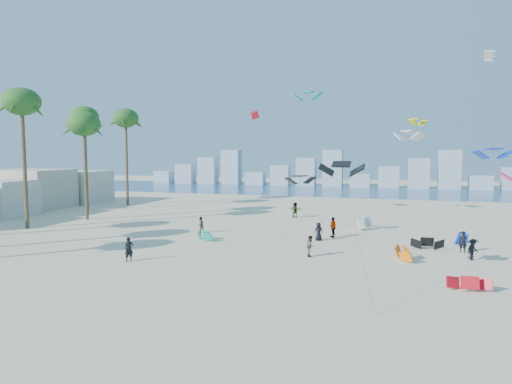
# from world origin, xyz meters

# --- Properties ---
(ground) EXTENTS (220.00, 220.00, 0.00)m
(ground) POSITION_xyz_m (0.00, 0.00, 0.00)
(ground) COLOR beige
(ground) RESTS_ON ground
(ocean) EXTENTS (220.00, 220.00, 0.00)m
(ocean) POSITION_xyz_m (0.00, 72.00, 0.01)
(ocean) COLOR navy
(ocean) RESTS_ON ground
(kitesurfer_near) EXTENTS (0.75, 0.77, 1.78)m
(kitesurfer_near) POSITION_xyz_m (-3.94, 6.66, 0.89)
(kitesurfer_near) COLOR black
(kitesurfer_near) RESTS_ON ground
(kitesurfer_mid) EXTENTS (0.80, 0.92, 1.62)m
(kitesurfer_mid) POSITION_xyz_m (8.59, 12.03, 0.81)
(kitesurfer_mid) COLOR gray
(kitesurfer_mid) RESTS_ON ground
(kitesurfers_far) EXTENTS (25.01, 18.62, 1.93)m
(kitesurfers_far) POSITION_xyz_m (8.22, 22.21, 0.88)
(kitesurfers_far) COLOR black
(kitesurfers_far) RESTS_ON ground
(grounded_kites) EXTENTS (24.00, 22.27, 1.07)m
(grounded_kites) POSITION_xyz_m (14.26, 18.05, 0.46)
(grounded_kites) COLOR #0C9B7D
(grounded_kites) RESTS_ON ground
(flying_kites) EXTENTS (30.30, 32.88, 18.55)m
(flying_kites) POSITION_xyz_m (13.05, 23.49, 11.10)
(flying_kites) COLOR black
(flying_kites) RESTS_ON ground
(palm_row) EXTENTS (9.13, 44.80, 14.62)m
(palm_row) POSITION_xyz_m (-23.30, 16.18, 11.49)
(palm_row) COLOR brown
(palm_row) RESTS_ON ground
(distant_skyline) EXTENTS (85.00, 3.00, 8.40)m
(distant_skyline) POSITION_xyz_m (-1.19, 82.00, 3.09)
(distant_skyline) COLOR #9EADBF
(distant_skyline) RESTS_ON ground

